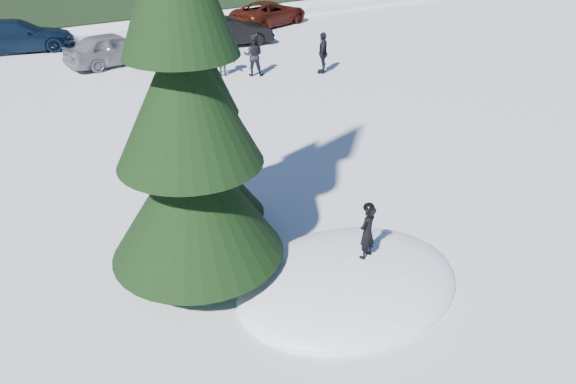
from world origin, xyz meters
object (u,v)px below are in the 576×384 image
child_skier (367,232)px  car_6 (269,13)px  car_3 (17,36)px  spruce_short (208,140)px  car_4 (113,49)px  adult_0 (253,55)px  adult_1 (323,53)px  adult_2 (222,57)px  car_5 (229,32)px  spruce_tall (187,113)px

child_skier → car_6: size_ratio=0.23×
child_skier → car_3: size_ratio=0.22×
spruce_short → car_6: bearing=55.0°
spruce_short → car_4: (2.48, 14.38, -1.42)m
adult_0 → adult_1: adult_1 is taller
car_4 → car_6: car_4 is taller
adult_2 → adult_1: bearing=-179.7°
child_skier → adult_1: 13.90m
child_skier → adult_2: size_ratio=0.70×
spruce_short → car_5: size_ratio=1.30×
spruce_tall → car_3: spruce_tall is taller
spruce_short → car_5: spruce_short is taller
adult_0 → adult_2: bearing=2.3°
child_skier → adult_1: bearing=-140.1°
child_skier → car_5: 18.96m
adult_1 → car_4: 8.98m
car_5 → car_4: bearing=99.8°
child_skier → car_6: child_skier is taller
car_3 → child_skier: bearing=-160.8°
spruce_tall → car_5: bearing=60.1°
car_3 → car_4: size_ratio=1.22×
car_6 → adult_1: bearing=144.9°
adult_2 → car_3: bearing=-27.0°
adult_0 → car_3: 11.80m
spruce_short → car_6: 21.55m
spruce_tall → car_4: bearing=77.6°
car_3 → adult_2: bearing=-131.3°
adult_2 → car_4: size_ratio=0.38×
spruce_tall → child_skier: (2.59, -1.78, -2.30)m
car_3 → car_6: car_3 is taller
car_4 → car_5: 5.73m
adult_2 → car_5: 4.97m
car_3 → adult_0: bearing=-128.9°
adult_0 → car_6: bearing=-91.1°
car_5 → child_skier: bearing=167.3°
car_3 → car_4: bearing=-134.2°
spruce_short → adult_2: (5.61, 10.36, -1.33)m
car_6 → spruce_tall: bearing=128.7°
car_6 → adult_0: bearing=128.2°
adult_1 → car_3: (-9.66, 10.64, -0.11)m
spruce_short → child_skier: 3.72m
car_6 → adult_2: bearing=121.0°
child_skier → car_5: (6.61, 17.77, -0.34)m
car_3 → car_6: 12.86m
adult_1 → child_skier: bearing=8.7°
adult_1 → adult_0: bearing=-74.2°
car_5 → car_3: bearing=70.2°
spruce_short → car_6: size_ratio=1.14×
child_skier → adult_1: (7.62, 11.63, -0.20)m
car_3 → car_6: (12.77, -1.48, -0.06)m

